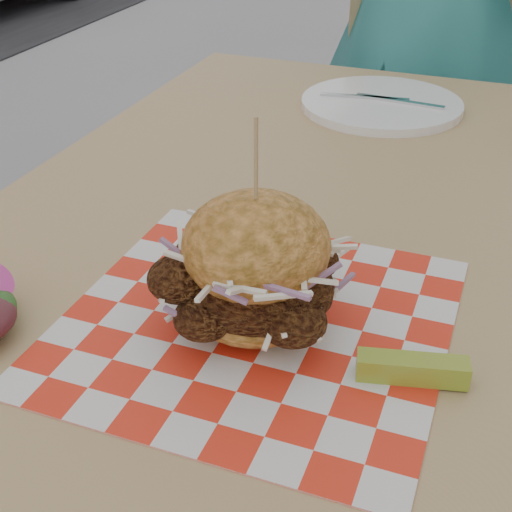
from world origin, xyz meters
name	(u,v)px	position (x,y,z in m)	size (l,w,h in m)	color
ground	(317,434)	(0.00, 0.00, 0.00)	(80.00, 80.00, 0.00)	gray
patio_table	(312,261)	(0.07, -0.35, 0.67)	(0.80, 1.20, 0.75)	tan
patio_chair	(410,114)	(0.04, 0.57, 0.55)	(0.52, 0.53, 0.95)	tan
paper_liner	(256,321)	(0.08, -0.60, 0.75)	(0.36, 0.36, 0.00)	red
sandwich	(256,271)	(0.08, -0.60, 0.81)	(0.18, 0.18, 0.21)	#D1883B
pickle_spear	(412,369)	(0.24, -0.63, 0.76)	(0.10, 0.02, 0.02)	#8CA530
place_setting	(381,104)	(0.07, 0.04, 0.76)	(0.27, 0.27, 0.02)	white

